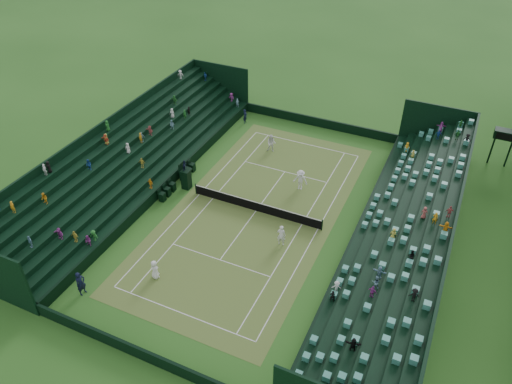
# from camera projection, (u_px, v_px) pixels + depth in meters

# --- Properties ---
(ground) EXTENTS (160.00, 160.00, 0.00)m
(ground) POSITION_uv_depth(u_px,v_px,m) (256.00, 211.00, 41.82)
(ground) COLOR #275A1C
(ground) RESTS_ON ground
(court_surface) EXTENTS (12.97, 26.77, 0.01)m
(court_surface) POSITION_uv_depth(u_px,v_px,m) (256.00, 211.00, 41.82)
(court_surface) COLOR #397727
(court_surface) RESTS_ON ground
(perimeter_wall_north) EXTENTS (17.17, 0.20, 1.00)m
(perimeter_wall_north) POSITION_uv_depth(u_px,v_px,m) (319.00, 122.00, 53.06)
(perimeter_wall_north) COLOR black
(perimeter_wall_north) RESTS_ON ground
(perimeter_wall_south) EXTENTS (17.17, 0.20, 1.00)m
(perimeter_wall_south) POSITION_uv_depth(u_px,v_px,m) (145.00, 355.00, 29.98)
(perimeter_wall_south) COLOR black
(perimeter_wall_south) RESTS_ON ground
(perimeter_wall_east) EXTENTS (0.20, 31.77, 1.00)m
(perimeter_wall_east) POSITION_uv_depth(u_px,v_px,m) (355.00, 235.00, 38.67)
(perimeter_wall_east) COLOR black
(perimeter_wall_east) RESTS_ON ground
(perimeter_wall_west) EXTENTS (0.20, 31.77, 1.00)m
(perimeter_wall_west) POSITION_uv_depth(u_px,v_px,m) (170.00, 182.00, 44.37)
(perimeter_wall_west) COLOR black
(perimeter_wall_west) RESTS_ON ground
(north_grandstand) EXTENTS (6.60, 32.00, 4.90)m
(north_grandstand) POSITION_uv_depth(u_px,v_px,m) (412.00, 240.00, 36.63)
(north_grandstand) COLOR black
(north_grandstand) RESTS_ON ground
(south_grandstand) EXTENTS (6.60, 32.00, 4.90)m
(south_grandstand) POSITION_uv_depth(u_px,v_px,m) (129.00, 161.00, 45.15)
(south_grandstand) COLOR black
(south_grandstand) RESTS_ON ground
(tennis_net) EXTENTS (11.67, 0.10, 1.06)m
(tennis_net) POSITION_uv_depth(u_px,v_px,m) (256.00, 206.00, 41.50)
(tennis_net) COLOR black
(tennis_net) RESTS_ON ground
(scoreboard_tower) EXTENTS (2.00, 1.00, 3.70)m
(scoreboard_tower) POSITION_uv_depth(u_px,v_px,m) (505.00, 136.00, 45.59)
(scoreboard_tower) COLOR black
(scoreboard_tower) RESTS_ON ground
(umpire_chair) EXTENTS (0.91, 0.91, 2.87)m
(umpire_chair) POSITION_uv_depth(u_px,v_px,m) (186.00, 176.00, 43.75)
(umpire_chair) COLOR black
(umpire_chair) RESTS_ON ground
(courtside_chairs) EXTENTS (0.53, 5.50, 1.14)m
(courtside_chairs) POSITION_uv_depth(u_px,v_px,m) (178.00, 181.00, 44.54)
(courtside_chairs) COLOR black
(courtside_chairs) RESTS_ON ground
(player_near_west) EXTENTS (0.89, 0.73, 1.57)m
(player_near_west) POSITION_uv_depth(u_px,v_px,m) (155.00, 270.00, 35.30)
(player_near_west) COLOR white
(player_near_west) RESTS_ON ground
(player_near_east) EXTENTS (0.74, 0.54, 1.86)m
(player_near_east) POSITION_uv_depth(u_px,v_px,m) (281.00, 235.00, 38.00)
(player_near_east) COLOR white
(player_near_east) RESTS_ON ground
(player_far_west) EXTENTS (1.00, 0.85, 1.80)m
(player_far_west) POSITION_uv_depth(u_px,v_px,m) (271.00, 143.00, 48.84)
(player_far_west) COLOR white
(player_far_west) RESTS_ON ground
(player_far_east) EXTENTS (1.32, 0.85, 1.95)m
(player_far_east) POSITION_uv_depth(u_px,v_px,m) (300.00, 180.00, 43.76)
(player_far_east) COLOR white
(player_far_east) RESTS_ON ground
(line_judge_north) EXTENTS (0.40, 0.59, 1.59)m
(line_judge_north) POSITION_uv_depth(u_px,v_px,m) (245.00, 116.00, 53.54)
(line_judge_north) COLOR black
(line_judge_north) RESTS_ON ground
(line_judge_south) EXTENTS (0.58, 0.77, 1.94)m
(line_judge_south) POSITION_uv_depth(u_px,v_px,m) (81.00, 283.00, 34.00)
(line_judge_south) COLOR black
(line_judge_south) RESTS_ON ground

